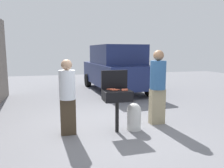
% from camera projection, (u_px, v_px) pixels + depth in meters
% --- Properties ---
extents(ground_plane, '(24.00, 24.00, 0.00)m').
position_uv_depth(ground_plane, '(106.00, 131.00, 4.95)').
color(ground_plane, slate).
extents(bbq_grill, '(0.60, 0.44, 0.93)m').
position_uv_depth(bbq_grill, '(117.00, 97.00, 4.78)').
color(bbq_grill, black).
rests_on(bbq_grill, ground).
extents(grill_lid_open, '(0.60, 0.05, 0.42)m').
position_uv_depth(grill_lid_open, '(114.00, 80.00, 4.94)').
color(grill_lid_open, black).
rests_on(grill_lid_open, bbq_grill).
extents(hot_dog_0, '(0.13, 0.04, 0.03)m').
position_uv_depth(hot_dog_0, '(117.00, 90.00, 4.77)').
color(hot_dog_0, '#AD4228').
rests_on(hot_dog_0, bbq_grill).
extents(hot_dog_1, '(0.13, 0.03, 0.03)m').
position_uv_depth(hot_dog_1, '(112.00, 89.00, 4.83)').
color(hot_dog_1, '#C6593D').
rests_on(hot_dog_1, bbq_grill).
extents(hot_dog_2, '(0.13, 0.04, 0.03)m').
position_uv_depth(hot_dog_2, '(113.00, 90.00, 4.79)').
color(hot_dog_2, '#AD4228').
rests_on(hot_dog_2, bbq_grill).
extents(hot_dog_3, '(0.13, 0.03, 0.03)m').
position_uv_depth(hot_dog_3, '(125.00, 89.00, 4.84)').
color(hot_dog_3, '#B74C33').
rests_on(hot_dog_3, bbq_grill).
extents(hot_dog_4, '(0.13, 0.03, 0.03)m').
position_uv_depth(hot_dog_4, '(115.00, 90.00, 4.73)').
color(hot_dog_4, '#AD4228').
rests_on(hot_dog_4, bbq_grill).
extents(hot_dog_5, '(0.13, 0.03, 0.03)m').
position_uv_depth(hot_dog_5, '(110.00, 89.00, 4.85)').
color(hot_dog_5, '#C6593D').
rests_on(hot_dog_5, bbq_grill).
extents(hot_dog_6, '(0.13, 0.03, 0.03)m').
position_uv_depth(hot_dog_6, '(125.00, 90.00, 4.69)').
color(hot_dog_6, '#B74C33').
rests_on(hot_dog_6, bbq_grill).
extents(hot_dog_7, '(0.13, 0.04, 0.03)m').
position_uv_depth(hot_dog_7, '(124.00, 90.00, 4.77)').
color(hot_dog_7, '#B74C33').
rests_on(hot_dog_7, bbq_grill).
extents(propane_tank, '(0.32, 0.32, 0.62)m').
position_uv_depth(propane_tank, '(134.00, 116.00, 4.99)').
color(propane_tank, silver).
rests_on(propane_tank, ground).
extents(person_left, '(0.34, 0.34, 1.61)m').
position_uv_depth(person_left, '(67.00, 94.00, 4.63)').
color(person_left, '#3F3323').
rests_on(person_left, ground).
extents(person_right, '(0.38, 0.38, 1.80)m').
position_uv_depth(person_right, '(158.00, 84.00, 5.32)').
color(person_right, gray).
rests_on(person_right, ground).
extents(parked_minivan, '(2.27, 4.52, 2.02)m').
position_uv_depth(parked_minivan, '(116.00, 68.00, 9.71)').
color(parked_minivan, navy).
rests_on(parked_minivan, ground).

